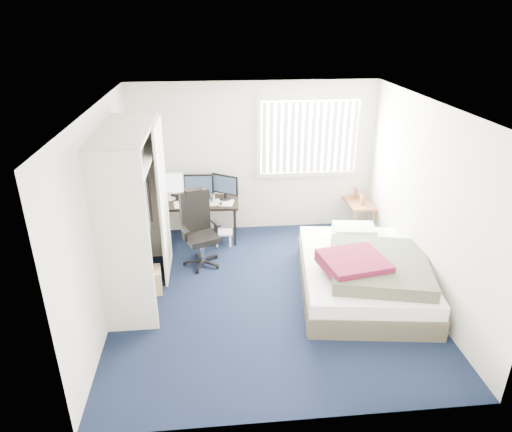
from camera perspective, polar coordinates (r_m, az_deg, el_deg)
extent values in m
plane|color=black|center=(6.23, 1.61, -9.63)|extent=(4.20, 4.20, 0.00)
plane|color=silver|center=(7.60, -0.26, 7.20)|extent=(4.00, 0.00, 4.00)
plane|color=silver|center=(3.82, 5.79, -11.43)|extent=(4.00, 0.00, 4.00)
plane|color=silver|center=(5.75, -18.44, 0.17)|extent=(0.00, 4.20, 4.20)
plane|color=silver|center=(6.20, 20.41, 1.64)|extent=(0.00, 4.20, 4.20)
plane|color=white|center=(5.27, 1.93, 13.59)|extent=(4.20, 4.20, 0.00)
cube|color=white|center=(7.62, 6.61, 9.82)|extent=(1.60, 0.02, 1.20)
cube|color=beige|center=(7.46, 6.89, 14.45)|extent=(1.72, 0.06, 0.06)
cube|color=beige|center=(7.77, 6.43, 5.26)|extent=(1.72, 0.06, 0.06)
cube|color=white|center=(7.56, 6.70, 9.71)|extent=(1.60, 0.04, 1.16)
cube|color=beige|center=(5.22, -16.30, -3.86)|extent=(0.60, 0.04, 2.20)
cube|color=beige|center=(6.84, -13.87, 3.19)|extent=(0.60, 0.04, 2.20)
cube|color=beige|center=(5.68, -16.11, 10.34)|extent=(0.60, 1.80, 0.04)
cube|color=beige|center=(5.77, -15.68, 6.68)|extent=(0.56, 1.74, 0.03)
cylinder|color=silver|center=(5.81, -15.54, 5.56)|extent=(0.03, 1.72, 0.03)
cube|color=#26262B|center=(5.87, -15.21, 1.08)|extent=(0.38, 1.10, 0.90)
cube|color=beige|center=(6.38, -11.52, 1.89)|extent=(0.03, 0.90, 2.20)
cube|color=white|center=(5.31, -16.58, 6.62)|extent=(0.38, 0.30, 0.24)
cube|color=gray|center=(5.79, -15.74, 8.01)|extent=(0.34, 0.28, 0.22)
cube|color=black|center=(7.43, -7.50, 1.68)|extent=(1.40, 0.72, 0.04)
cylinder|color=black|center=(7.42, -12.31, -1.57)|extent=(0.04, 0.04, 0.63)
cylinder|color=black|center=(7.88, -11.71, 0.05)|extent=(0.04, 0.04, 0.63)
cylinder|color=black|center=(7.29, -2.66, -1.46)|extent=(0.04, 0.04, 0.63)
cylinder|color=black|center=(7.76, -2.64, 0.19)|extent=(0.04, 0.04, 0.63)
cube|color=white|center=(7.48, -10.89, 4.06)|extent=(0.50, 0.06, 0.36)
cube|color=white|center=(7.48, -10.89, 4.06)|extent=(0.45, 0.03, 0.31)
cube|color=black|center=(7.42, -7.19, 4.00)|extent=(0.48, 0.06, 0.32)
cube|color=#1E2838|center=(7.42, -7.19, 4.00)|extent=(0.43, 0.03, 0.27)
cube|color=black|center=(7.36, -3.90, 3.97)|extent=(0.48, 0.06, 0.32)
cube|color=#1E2838|center=(7.36, -3.90, 3.97)|extent=(0.43, 0.03, 0.27)
cube|color=white|center=(7.35, -8.63, 1.60)|extent=(0.41, 0.16, 0.02)
cube|color=black|center=(7.32, -6.51, 1.66)|extent=(0.07, 0.10, 0.02)
cylinder|color=silver|center=(7.33, -5.45, 2.30)|extent=(0.08, 0.08, 0.16)
cube|color=white|center=(7.42, -7.51, 1.83)|extent=(0.32, 0.30, 0.00)
cube|color=black|center=(6.92, -6.70, -5.60)|extent=(0.69, 0.69, 0.11)
cylinder|color=silver|center=(6.83, -6.77, -4.24)|extent=(0.05, 0.05, 0.35)
cube|color=black|center=(6.73, -6.86, -2.72)|extent=(0.58, 0.58, 0.09)
cube|color=black|center=(6.76, -7.64, 0.65)|extent=(0.44, 0.25, 0.62)
cube|color=black|center=(6.66, -7.76, 2.74)|extent=(0.29, 0.20, 0.14)
cube|color=black|center=(6.58, -8.87, -1.71)|extent=(0.15, 0.25, 0.04)
cube|color=black|center=(6.73, -5.05, -0.89)|extent=(0.15, 0.25, 0.04)
cube|color=white|center=(7.36, -4.10, -2.04)|extent=(0.30, 0.25, 0.03)
cylinder|color=white|center=(7.35, -4.91, -3.14)|extent=(0.03, 0.03, 0.21)
cylinder|color=white|center=(7.49, -4.88, -2.60)|extent=(0.03, 0.03, 0.21)
cylinder|color=white|center=(7.35, -3.25, -3.11)|extent=(0.03, 0.03, 0.21)
cylinder|color=white|center=(7.48, -3.25, -2.56)|extent=(0.03, 0.03, 0.21)
cube|color=brown|center=(7.97, 12.57, 1.76)|extent=(0.42, 0.79, 0.04)
cube|color=brown|center=(7.72, 12.19, -1.08)|extent=(0.04, 0.04, 0.49)
cube|color=brown|center=(8.32, 10.62, 0.93)|extent=(0.04, 0.04, 0.49)
cube|color=brown|center=(7.83, 14.29, -0.93)|extent=(0.04, 0.04, 0.49)
cube|color=brown|center=(8.42, 12.59, 1.04)|extent=(0.04, 0.04, 0.49)
cube|color=brown|center=(7.78, 13.07, 2.03)|extent=(0.03, 0.14, 0.18)
cube|color=brown|center=(8.03, 12.36, 2.80)|extent=(0.03, 0.14, 0.18)
cube|color=#474233|center=(6.38, 12.99, -7.97)|extent=(1.85, 2.31, 0.28)
cube|color=white|center=(6.27, 13.18, -6.24)|extent=(1.81, 2.27, 0.19)
cube|color=silver|center=(6.87, 12.15, -1.76)|extent=(0.65, 0.47, 0.14)
cube|color=#3D4030|center=(6.01, 15.16, -6.03)|extent=(1.47, 1.56, 0.18)
cube|color=#560E25|center=(5.81, 12.08, -5.83)|extent=(0.87, 0.83, 0.16)
cube|color=tan|center=(6.37, -13.68, -7.90)|extent=(0.46, 0.37, 0.32)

